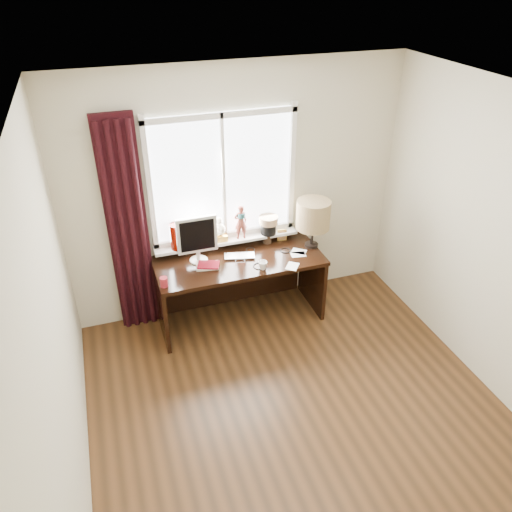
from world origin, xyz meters
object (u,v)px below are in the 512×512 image
object	(u,v)px
laptop	(240,256)
table_lamp	(313,215)
red_cup	(164,282)
monitor	(197,237)
mug	(263,265)
desk	(237,274)

from	to	relation	value
laptop	table_lamp	bearing A→B (deg)	12.21
red_cup	table_lamp	world-z (taller)	table_lamp
monitor	mug	bearing A→B (deg)	-31.89
monitor	table_lamp	xyz separation A→B (m)	(1.20, -0.09, 0.09)
laptop	monitor	world-z (taller)	monitor
laptop	red_cup	distance (m)	0.86
table_lamp	desk	bearing A→B (deg)	174.16
laptop	monitor	distance (m)	0.50
mug	red_cup	distance (m)	0.97
mug	desk	size ratio (longest dim) A/B	0.05
desk	monitor	bearing A→B (deg)	178.73
monitor	table_lamp	bearing A→B (deg)	-4.33
laptop	mug	bearing A→B (deg)	-48.37
laptop	table_lamp	distance (m)	0.86
mug	desk	xyz separation A→B (m)	(-0.17, 0.34, -0.29)
monitor	table_lamp	world-z (taller)	table_lamp
laptop	mug	xyz separation A→B (m)	(0.15, -0.28, 0.03)
desk	table_lamp	bearing A→B (deg)	-5.84
red_cup	desk	distance (m)	0.91
laptop	table_lamp	xyz separation A→B (m)	(0.78, -0.03, 0.35)
mug	desk	distance (m)	0.48
mug	table_lamp	size ratio (longest dim) A/B	0.17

